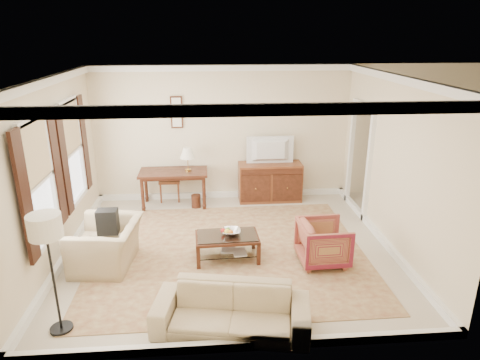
{
  "coord_description": "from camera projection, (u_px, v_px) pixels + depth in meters",
  "views": [
    {
      "loc": [
        -0.35,
        -6.54,
        3.55
      ],
      "look_at": [
        0.2,
        0.3,
        1.15
      ],
      "focal_mm": 32.0,
      "sensor_mm": 36.0,
      "label": 1
    }
  ],
  "objects": [
    {
      "name": "room_shell",
      "position": [
        229.0,
        105.0,
        6.54
      ],
      "size": [
        5.51,
        5.01,
        2.91
      ],
      "color": "beige",
      "rests_on": "ground"
    },
    {
      "name": "annex_bedroom",
      "position": [
        447.0,
        198.0,
        8.66
      ],
      "size": [
        3.0,
        2.7,
        2.9
      ],
      "color": "beige",
      "rests_on": "ground"
    },
    {
      "name": "window_front",
      "position": [
        39.0,
        182.0,
        5.98
      ],
      "size": [
        0.12,
        1.56,
        1.8
      ],
      "primitive_type": null,
      "color": "#CCB284",
      "rests_on": "room_shell"
    },
    {
      "name": "window_rear",
      "position": [
        72.0,
        152.0,
        7.48
      ],
      "size": [
        0.12,
        1.56,
        1.8
      ],
      "primitive_type": null,
      "color": "#CCB284",
      "rests_on": "room_shell"
    },
    {
      "name": "doorway",
      "position": [
        359.0,
        161.0,
        8.62
      ],
      "size": [
        0.1,
        1.12,
        2.25
      ],
      "primitive_type": null,
      "color": "white",
      "rests_on": "room_shell"
    },
    {
      "name": "rug",
      "position": [
        229.0,
        252.0,
        7.24
      ],
      "size": [
        4.55,
        3.91,
        0.01
      ],
      "primitive_type": "cube",
      "rotation": [
        0.0,
        0.0,
        0.01
      ],
      "color": "brown",
      "rests_on": "room_shell"
    },
    {
      "name": "writing_desk",
      "position": [
        174.0,
        176.0,
        8.98
      ],
      "size": [
        1.42,
        0.71,
        0.77
      ],
      "color": "#4E2416",
      "rests_on": "room_shell"
    },
    {
      "name": "desk_chair",
      "position": [
        170.0,
        177.0,
        9.35
      ],
      "size": [
        0.46,
        0.46,
        1.05
      ],
      "primitive_type": null,
      "rotation": [
        0.0,
        0.0,
        -0.03
      ],
      "color": "brown",
      "rests_on": "room_shell"
    },
    {
      "name": "desk_lamp",
      "position": [
        188.0,
        159.0,
        8.88
      ],
      "size": [
        0.32,
        0.32,
        0.5
      ],
      "primitive_type": null,
      "color": "silver",
      "rests_on": "writing_desk"
    },
    {
      "name": "framed_prints",
      "position": [
        177.0,
        112.0,
        8.96
      ],
      "size": [
        0.25,
        0.04,
        0.68
      ],
      "primitive_type": null,
      "color": "#4E2416",
      "rests_on": "room_shell"
    },
    {
      "name": "sideboard",
      "position": [
        270.0,
        182.0,
        9.37
      ],
      "size": [
        1.36,
        0.52,
        0.84
      ],
      "primitive_type": "cube",
      "color": "brown",
      "rests_on": "room_shell"
    },
    {
      "name": "tv",
      "position": [
        271.0,
        142.0,
        9.05
      ],
      "size": [
        0.97,
        0.56,
        0.13
      ],
      "primitive_type": "imported",
      "rotation": [
        0.0,
        0.0,
        3.14
      ],
      "color": "black",
      "rests_on": "sideboard"
    },
    {
      "name": "coffee_table",
      "position": [
        227.0,
        241.0,
        6.94
      ],
      "size": [
        1.04,
        0.63,
        0.43
      ],
      "rotation": [
        0.0,
        0.0,
        0.04
      ],
      "color": "#4E2416",
      "rests_on": "room_shell"
    },
    {
      "name": "fruit_bowl",
      "position": [
        231.0,
        231.0,
        6.93
      ],
      "size": [
        0.42,
        0.42,
        0.1
      ],
      "primitive_type": "imported",
      "color": "silver",
      "rests_on": "coffee_table"
    },
    {
      "name": "book_a",
      "position": [
        222.0,
        249.0,
        7.02
      ],
      "size": [
        0.28,
        0.08,
        0.38
      ],
      "primitive_type": "imported",
      "rotation": [
        0.0,
        0.0,
        -0.17
      ],
      "color": "brown",
      "rests_on": "coffee_table"
    },
    {
      "name": "book_b",
      "position": [
        233.0,
        252.0,
        6.9
      ],
      "size": [
        0.28,
        0.04,
        0.38
      ],
      "primitive_type": "imported",
      "rotation": [
        0.0,
        0.0,
        0.04
      ],
      "color": "brown",
      "rests_on": "coffee_table"
    },
    {
      "name": "striped_armchair",
      "position": [
        323.0,
        241.0,
        6.81
      ],
      "size": [
        0.73,
        0.78,
        0.77
      ],
      "primitive_type": "imported",
      "rotation": [
        0.0,
        0.0,
        1.61
      ],
      "color": "maroon",
      "rests_on": "room_shell"
    },
    {
      "name": "club_armchair",
      "position": [
        106.0,
        238.0,
        6.7
      ],
      "size": [
        0.84,
        1.19,
        0.97
      ],
      "primitive_type": "imported",
      "rotation": [
        0.0,
        0.0,
        -1.68
      ],
      "color": "tan",
      "rests_on": "room_shell"
    },
    {
      "name": "backpack",
      "position": [
        108.0,
        220.0,
        6.73
      ],
      "size": [
        0.24,
        0.33,
        0.4
      ],
      "primitive_type": "cube",
      "rotation": [
        0.0,
        0.0,
        -1.51
      ],
      "color": "black",
      "rests_on": "club_armchair"
    },
    {
      "name": "sofa",
      "position": [
        231.0,
        304.0,
        5.26
      ],
      "size": [
        1.99,
        0.91,
        0.75
      ],
      "primitive_type": "imported",
      "rotation": [
        0.0,
        0.0,
        -0.19
      ],
      "color": "tan",
      "rests_on": "room_shell"
    },
    {
      "name": "floor_lamp",
      "position": [
        46.0,
        235.0,
        4.93
      ],
      "size": [
        0.39,
        0.39,
        1.58
      ],
      "color": "black",
      "rests_on": "room_shell"
    }
  ]
}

